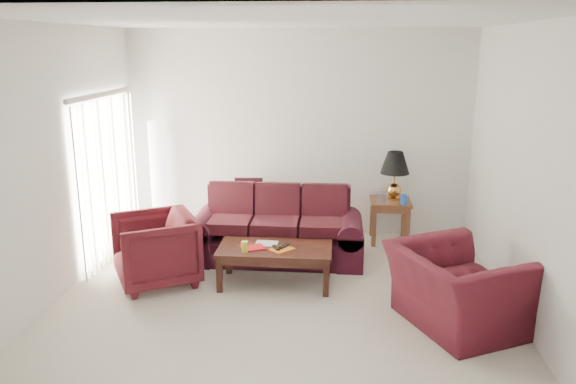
% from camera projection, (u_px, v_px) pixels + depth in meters
% --- Properties ---
extents(floor, '(5.00, 5.00, 0.00)m').
position_uv_depth(floor, '(281.00, 303.00, 6.21)').
color(floor, beige).
rests_on(floor, ground).
extents(blinds, '(0.10, 2.00, 2.16)m').
position_uv_depth(blinds, '(109.00, 177.00, 7.40)').
color(blinds, silver).
rests_on(blinds, ground).
extents(sofa, '(2.35, 1.21, 0.93)m').
position_uv_depth(sofa, '(276.00, 226.00, 7.38)').
color(sofa, black).
rests_on(sofa, ground).
extents(throw_pillow, '(0.41, 0.23, 0.41)m').
position_uv_depth(throw_pillow, '(249.00, 191.00, 8.11)').
color(throw_pillow, black).
rests_on(throw_pillow, sofa).
extents(end_table, '(0.58, 0.58, 0.62)m').
position_uv_depth(end_table, '(389.00, 221.00, 8.08)').
color(end_table, brown).
rests_on(end_table, ground).
extents(table_lamp, '(0.42, 0.42, 0.69)m').
position_uv_depth(table_lamp, '(394.00, 176.00, 7.96)').
color(table_lamp, '#C68A3D').
rests_on(table_lamp, end_table).
extents(clock, '(0.15, 0.10, 0.14)m').
position_uv_depth(clock, '(382.00, 198.00, 7.84)').
color(clock, silver).
rests_on(clock, end_table).
extents(blue_canister, '(0.11, 0.11, 0.14)m').
position_uv_depth(blue_canister, '(404.00, 200.00, 7.77)').
color(blue_canister, blue).
rests_on(blue_canister, end_table).
extents(picture_frame, '(0.19, 0.21, 0.06)m').
position_uv_depth(picture_frame, '(379.00, 192.00, 8.14)').
color(picture_frame, silver).
rests_on(picture_frame, end_table).
extents(floor_lamp, '(0.37, 0.37, 1.73)m').
position_uv_depth(floor_lamp, '(159.00, 178.00, 8.29)').
color(floor_lamp, white).
rests_on(floor_lamp, ground).
extents(armchair_left, '(1.25, 1.24, 0.84)m').
position_uv_depth(armchair_left, '(155.00, 249.00, 6.65)').
color(armchair_left, '#3E0E14').
rests_on(armchair_left, ground).
extents(armchair_right, '(1.52, 1.58, 0.80)m').
position_uv_depth(armchair_right, '(457.00, 289.00, 5.63)').
color(armchair_right, '#420F17').
rests_on(armchair_right, ground).
extents(coffee_table, '(1.46, 0.97, 0.47)m').
position_uv_depth(coffee_table, '(275.00, 266.00, 6.65)').
color(coffee_table, black).
rests_on(coffee_table, ground).
extents(magazine_red, '(0.33, 0.30, 0.02)m').
position_uv_depth(magazine_red, '(253.00, 248.00, 6.55)').
color(magazine_red, '#B31119').
rests_on(magazine_red, coffee_table).
extents(magazine_white, '(0.27, 0.20, 0.02)m').
position_uv_depth(magazine_white, '(267.00, 244.00, 6.68)').
color(magazine_white, white).
rests_on(magazine_white, coffee_table).
extents(magazine_orange, '(0.32, 0.32, 0.01)m').
position_uv_depth(magazine_orange, '(282.00, 249.00, 6.50)').
color(magazine_orange, orange).
rests_on(magazine_orange, coffee_table).
extents(remote_a, '(0.11, 0.16, 0.02)m').
position_uv_depth(remote_a, '(276.00, 248.00, 6.50)').
color(remote_a, black).
rests_on(remote_a, coffee_table).
extents(remote_b, '(0.12, 0.17, 0.02)m').
position_uv_depth(remote_b, '(284.00, 246.00, 6.55)').
color(remote_b, black).
rests_on(remote_b, coffee_table).
extents(yellow_glass, '(0.08, 0.08, 0.13)m').
position_uv_depth(yellow_glass, '(245.00, 247.00, 6.42)').
color(yellow_glass, yellow).
rests_on(yellow_glass, coffee_table).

